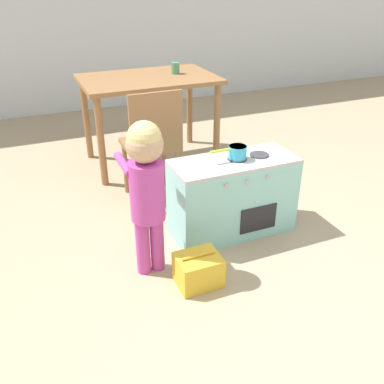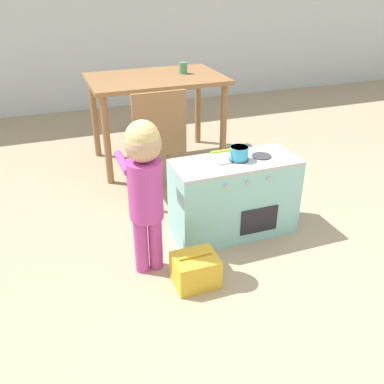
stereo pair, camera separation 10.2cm
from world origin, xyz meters
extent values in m
plane|color=tan|center=(0.00, 0.00, 0.00)|extent=(16.00, 16.00, 0.00)
cube|color=#8CD1CC|center=(0.07, 0.92, 0.25)|extent=(0.80, 0.34, 0.50)
cube|color=#B7BABC|center=(0.07, 0.92, 0.51)|extent=(0.80, 0.34, 0.02)
cylinder|color=#38383D|center=(0.09, 0.92, 0.52)|extent=(0.12, 0.12, 0.01)
cylinder|color=#38383D|center=(0.25, 0.92, 0.52)|extent=(0.12, 0.12, 0.01)
cube|color=black|center=(0.17, 0.75, 0.16)|extent=(0.25, 0.01, 0.17)
cylinder|color=#B2B2B7|center=(-0.07, 0.75, 0.45)|extent=(0.03, 0.01, 0.03)
cylinder|color=#B2B2B7|center=(0.07, 0.75, 0.45)|extent=(0.03, 0.01, 0.03)
cylinder|color=#B2B2B7|center=(0.21, 0.75, 0.45)|extent=(0.03, 0.01, 0.03)
cylinder|color=#38B2D6|center=(0.09, 0.92, 0.56)|extent=(0.11, 0.11, 0.08)
cylinder|color=#38B2D6|center=(0.09, 0.92, 0.60)|extent=(0.11, 0.11, 0.01)
cylinder|color=#B7DB33|center=(-0.03, 0.92, 0.59)|extent=(0.13, 0.02, 0.02)
cylinder|color=#BC429E|center=(-0.60, 0.72, 0.18)|extent=(0.08, 0.08, 0.35)
cylinder|color=#BC429E|center=(-0.51, 0.72, 0.18)|extent=(0.08, 0.08, 0.35)
cylinder|color=#BC429E|center=(-0.56, 0.72, 0.52)|extent=(0.19, 0.19, 0.34)
sphere|color=tan|center=(-0.56, 0.72, 0.79)|extent=(0.19, 0.19, 0.19)
sphere|color=#DBC17A|center=(-0.56, 0.72, 0.82)|extent=(0.18, 0.18, 0.18)
cylinder|color=#BC429E|center=(-0.64, 0.86, 0.64)|extent=(0.04, 0.26, 0.04)
cylinder|color=#BC429E|center=(-0.47, 0.86, 0.64)|extent=(0.04, 0.26, 0.04)
cube|color=gold|center=(-0.35, 0.51, 0.09)|extent=(0.24, 0.20, 0.18)
cylinder|color=gold|center=(-0.35, 0.51, 0.19)|extent=(0.19, 0.02, 0.02)
cube|color=olive|center=(-0.06, 2.24, 0.74)|extent=(1.12, 0.73, 0.03)
cylinder|color=olive|center=(-0.56, 1.93, 0.36)|extent=(0.06, 0.06, 0.73)
cylinder|color=olive|center=(0.44, 1.93, 0.36)|extent=(0.06, 0.06, 0.73)
cylinder|color=olive|center=(-0.56, 2.54, 0.36)|extent=(0.06, 0.06, 0.73)
cylinder|color=olive|center=(0.44, 2.54, 0.36)|extent=(0.06, 0.06, 0.73)
cube|color=olive|center=(-0.27, 1.57, 0.43)|extent=(0.37, 0.37, 0.03)
cube|color=olive|center=(-0.27, 1.40, 0.65)|extent=(0.37, 0.02, 0.41)
cylinder|color=olive|center=(-0.43, 1.42, 0.21)|extent=(0.04, 0.04, 0.41)
cylinder|color=olive|center=(-0.12, 1.42, 0.21)|extent=(0.04, 0.04, 0.41)
cylinder|color=olive|center=(-0.43, 1.73, 0.21)|extent=(0.04, 0.04, 0.41)
cylinder|color=olive|center=(-0.12, 1.73, 0.21)|extent=(0.04, 0.04, 0.41)
cylinder|color=#478E66|center=(0.20, 2.26, 0.81)|extent=(0.07, 0.07, 0.09)
camera|label=1|loc=(-1.12, -1.22, 1.58)|focal=40.00mm
camera|label=2|loc=(-1.02, -1.26, 1.58)|focal=40.00mm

